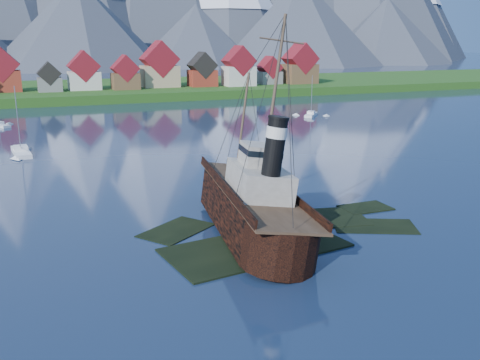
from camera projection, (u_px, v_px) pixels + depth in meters
name	position (u px, v px, depth m)	size (l,w,h in m)	color
ground	(274.00, 238.00, 56.49)	(1400.00, 1400.00, 0.00)	#162540
shoal	(280.00, 232.00, 59.16)	(31.71, 21.24, 1.14)	black
shore_bank	(86.00, 94.00, 208.91)	(600.00, 80.00, 3.20)	#264614
seawall	(100.00, 104.00, 174.84)	(600.00, 2.50, 2.00)	#3F3D38
tugboat_wreck	(243.00, 201.00, 59.01)	(7.07, 30.46, 24.14)	black
sailboat_a	(21.00, 153.00, 97.90)	(3.64, 10.80, 12.94)	white
sailboat_d	(311.00, 115.00, 147.44)	(7.11, 7.81, 11.55)	white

